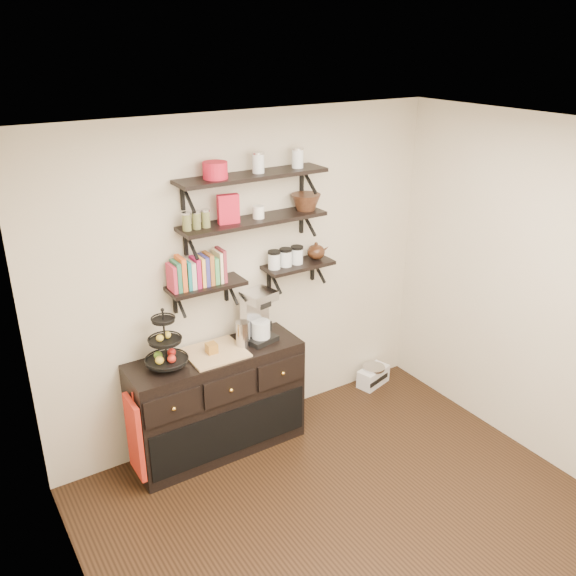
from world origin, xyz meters
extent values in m
plane|color=black|center=(0.00, 0.00, 0.00)|extent=(3.50, 3.50, 0.00)
cube|color=white|center=(0.00, 0.00, 2.70)|extent=(3.50, 3.50, 0.02)
cube|color=beige|center=(0.00, 1.75, 1.35)|extent=(3.50, 0.02, 2.70)
cube|color=beige|center=(-1.75, 0.00, 1.35)|extent=(0.02, 3.50, 2.70)
cube|color=beige|center=(1.75, 0.00, 1.35)|extent=(0.02, 3.50, 2.70)
cube|color=black|center=(0.00, 1.61, 2.23)|extent=(1.20, 0.27, 0.03)
cube|color=black|center=(-0.52, 1.74, 2.12)|extent=(0.02, 0.03, 0.20)
cube|color=black|center=(0.52, 1.74, 2.12)|extent=(0.02, 0.03, 0.20)
cube|color=black|center=(0.00, 1.61, 1.89)|extent=(1.20, 0.27, 0.03)
cube|color=black|center=(-0.52, 1.74, 1.77)|extent=(0.02, 0.03, 0.20)
cube|color=black|center=(0.52, 1.74, 1.77)|extent=(0.02, 0.03, 0.20)
cube|color=black|center=(-0.42, 1.62, 1.44)|extent=(0.60, 0.25, 0.03)
cube|color=black|center=(-0.64, 1.74, 1.32)|extent=(0.02, 0.03, 0.20)
cube|color=black|center=(-0.20, 1.74, 1.32)|extent=(0.03, 0.03, 0.20)
cube|color=black|center=(0.42, 1.62, 1.44)|extent=(0.60, 0.25, 0.03)
cube|color=black|center=(0.20, 1.74, 1.32)|extent=(0.03, 0.03, 0.20)
cube|color=black|center=(0.64, 1.74, 1.32)|extent=(0.02, 0.03, 0.20)
cube|color=#B2283F|center=(-0.68, 1.63, 1.55)|extent=(0.02, 0.15, 0.20)
cube|color=#286548|center=(-0.65, 1.63, 1.57)|extent=(0.03, 0.15, 0.24)
cube|color=#DE5B22|center=(-0.61, 1.63, 1.55)|extent=(0.04, 0.15, 0.21)
cube|color=#18757A|center=(-0.57, 1.63, 1.57)|extent=(0.03, 0.15, 0.25)
cube|color=beige|center=(-0.54, 1.63, 1.56)|extent=(0.03, 0.15, 0.22)
cube|color=#AC1952|center=(-0.50, 1.63, 1.58)|extent=(0.04, 0.15, 0.26)
cube|color=#F9B84B|center=(-0.46, 1.63, 1.56)|extent=(0.03, 0.15, 0.23)
cube|color=navy|center=(-0.42, 1.63, 1.55)|extent=(0.03, 0.15, 0.20)
cube|color=#A45F2B|center=(-0.38, 1.63, 1.57)|extent=(0.04, 0.15, 0.24)
cube|color=#48A05C|center=(-0.34, 1.63, 1.55)|extent=(0.03, 0.15, 0.21)
cube|color=#FFE3B6|center=(-0.31, 1.63, 1.57)|extent=(0.03, 0.15, 0.25)
cube|color=maroon|center=(-0.27, 1.63, 1.56)|extent=(0.02, 0.15, 0.22)
cylinder|color=silver|center=(0.19, 1.63, 1.51)|extent=(0.10, 0.10, 0.13)
cylinder|color=silver|center=(0.30, 1.63, 1.51)|extent=(0.10, 0.10, 0.13)
cylinder|color=silver|center=(0.41, 1.63, 1.51)|extent=(0.10, 0.10, 0.13)
cube|color=black|center=(-0.43, 1.51, 0.45)|extent=(1.40, 0.45, 0.90)
cube|color=tan|center=(-0.43, 1.51, 0.91)|extent=(0.45, 0.41, 0.02)
sphere|color=gold|center=(-0.89, 1.26, 0.70)|extent=(0.04, 0.04, 0.04)
sphere|color=gold|center=(-0.43, 1.26, 0.70)|extent=(0.04, 0.04, 0.04)
sphere|color=gold|center=(0.04, 1.26, 0.70)|extent=(0.04, 0.04, 0.04)
cylinder|color=black|center=(-0.82, 1.51, 1.13)|extent=(0.01, 0.01, 0.46)
cylinder|color=black|center=(-0.82, 1.51, 0.96)|extent=(0.32, 0.32, 0.01)
cylinder|color=black|center=(-0.82, 1.51, 1.12)|extent=(0.24, 0.24, 0.02)
cylinder|color=black|center=(-0.82, 1.51, 1.29)|extent=(0.17, 0.17, 0.02)
sphere|color=#B21914|center=(-0.77, 1.55, 0.99)|extent=(0.07, 0.07, 0.07)
sphere|color=gold|center=(-0.86, 1.51, 1.16)|extent=(0.06, 0.06, 0.06)
cube|color=#936121|center=(-0.45, 1.51, 0.96)|extent=(0.08, 0.08, 0.08)
cube|color=black|center=(-0.02, 1.51, 0.92)|extent=(0.28, 0.26, 0.04)
cube|color=silver|center=(-0.02, 1.59, 1.10)|extent=(0.25, 0.13, 0.37)
cube|color=silver|center=(-0.02, 1.51, 1.30)|extent=(0.28, 0.26, 0.08)
cylinder|color=silver|center=(-0.02, 1.49, 1.01)|extent=(0.18, 0.18, 0.14)
cylinder|color=silver|center=(-0.19, 1.49, 1.01)|extent=(0.11, 0.11, 0.22)
cube|color=#B12E13|center=(-1.16, 1.41, 0.46)|extent=(0.04, 0.27, 0.64)
cube|color=silver|center=(1.31, 1.61, 0.09)|extent=(0.36, 0.25, 0.18)
cylinder|color=silver|center=(1.31, 1.61, 0.19)|extent=(0.27, 0.27, 0.02)
cube|color=black|center=(1.31, 1.52, 0.09)|extent=(0.28, 0.09, 0.04)
cube|color=red|center=(-0.21, 1.61, 2.01)|extent=(0.17, 0.09, 0.22)
cylinder|color=white|center=(0.04, 1.61, 1.95)|extent=(0.09, 0.09, 0.10)
cylinder|color=red|center=(-0.31, 1.61, 2.31)|extent=(0.18, 0.18, 0.12)
camera|label=1|loc=(-2.19, -2.34, 3.22)|focal=38.00mm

